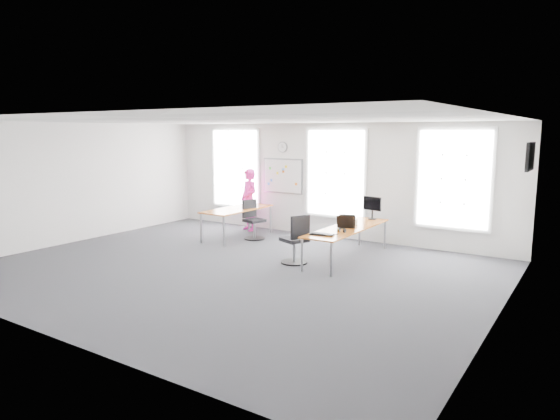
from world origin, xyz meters
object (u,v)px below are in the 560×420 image
Objects in this scene: desk_right at (347,229)px; desk_left at (237,211)px; monitor at (372,206)px; chair_right at (296,242)px; chair_left at (253,222)px; headphones at (342,230)px; person at (249,200)px; keyboard at (322,234)px.

desk_left is at bearing 171.94° from desk_right.
desk_left is at bearing -155.08° from monitor.
chair_right reaches higher than chair_left.
chair_left is at bearing 151.66° from headphones.
desk_right is 3.05m from chair_left.
chair_left reaches higher than headphones.
person is 4.42m from keyboard.
headphones is (3.11, -1.14, 0.31)m from chair_left.
chair_right is at bearing -28.13° from desk_left.
monitor is (3.79, -0.21, 0.16)m from person.
person is at bearing -170.53° from monitor.
headphones is (3.54, -1.04, 0.04)m from desk_left.
person is (-0.76, 0.86, 0.43)m from chair_left.
headphones is at bearing 138.20° from chair_right.
monitor reaches higher than chair_left.
desk_right is at bearing -79.70° from monitor.
headphones is (0.87, 0.39, 0.29)m from chair_right.
desk_right is 1.36× the size of desk_left.
person is at bearing -104.70° from chair_right.
headphones is at bearing -77.00° from desk_right.
keyboard is 2.29m from monitor.
chair_right is 6.54× the size of headphones.
chair_right reaches higher than desk_left.
chair_left is 1.87× the size of monitor.
desk_right is at bearing 1.23° from person.
person is at bearing 134.11° from keyboard.
person reaches higher than desk_left.
keyboard is (3.33, -1.51, 0.00)m from desk_left.
desk_left is 4.34× the size of keyboard.
chair_left is 1.22m from person.
monitor reaches higher than desk_right.
monitor is at bearing 87.73° from desk_right.
chair_left is 3.16m from monitor.
chair_left is at bearing -155.31° from monitor.
person is at bearing 144.53° from headphones.
keyboard is (2.90, -1.61, 0.28)m from chair_left.
monitor is at bearing -61.04° from chair_left.
chair_right is 2.15× the size of keyboard.
chair_right reaches higher than keyboard.
desk_right is at bearing -8.06° from desk_left.
desk_left is 3.69m from headphones.
keyboard is (3.66, -2.47, -0.15)m from person.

